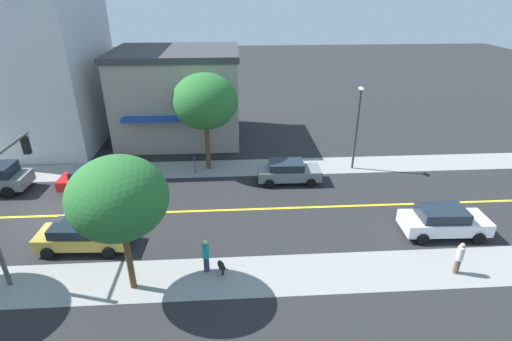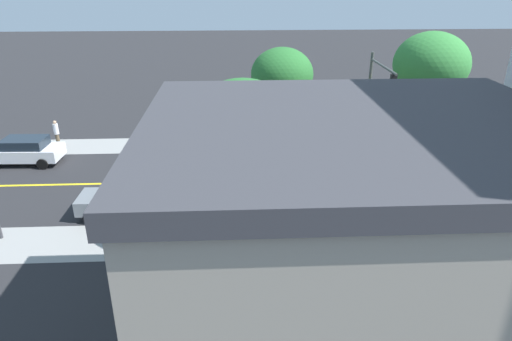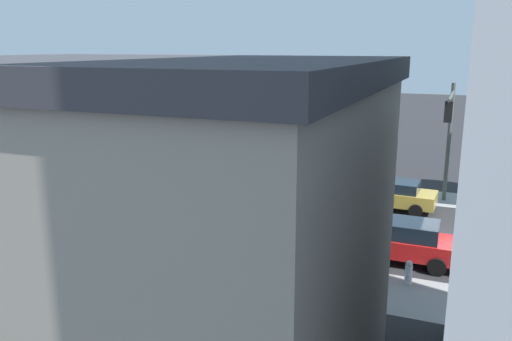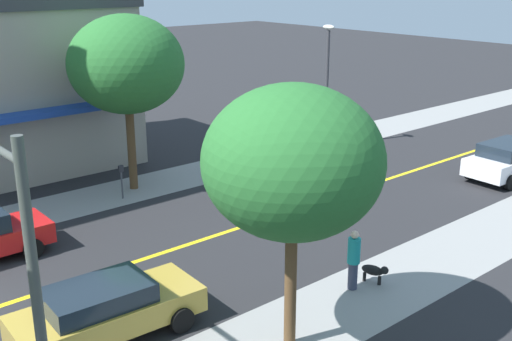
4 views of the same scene
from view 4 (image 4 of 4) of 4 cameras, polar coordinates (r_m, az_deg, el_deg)
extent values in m
cube|color=#A39989|center=(30.30, -22.45, 7.02)|extent=(8.11, 9.99, 7.03)
cube|color=#1E429E|center=(26.19, -19.18, 4.92)|extent=(0.92, 7.60, 0.24)
cylinder|color=brown|center=(25.52, -11.33, 1.99)|extent=(0.34, 0.34, 3.39)
ellipsoid|color=#286B2D|center=(24.83, -11.81, 9.52)|extent=(4.51, 4.51, 3.83)
cylinder|color=brown|center=(14.67, 3.18, -10.63)|extent=(0.28, 0.28, 3.08)
ellipsoid|color=#286B2D|center=(13.49, 3.40, 0.82)|extent=(4.02, 4.02, 3.42)
cylinder|color=#4C4C51|center=(24.78, -12.18, -1.33)|extent=(0.07, 0.07, 1.10)
cube|color=#2D2D33|center=(24.57, -12.29, 0.17)|extent=(0.12, 0.18, 0.26)
cylinder|color=#474C47|center=(11.73, -19.43, -11.34)|extent=(0.20, 0.20, 6.02)
cylinder|color=#38383D|center=(31.14, 6.49, 7.34)|extent=(0.16, 0.16, 5.78)
ellipsoid|color=silver|center=(30.73, 6.69, 12.92)|extent=(0.70, 0.36, 0.24)
cylinder|color=black|center=(22.09, -21.38, -5.24)|extent=(0.22, 0.64, 0.64)
cylinder|color=black|center=(20.59, -19.77, -6.75)|extent=(0.22, 0.64, 0.64)
cube|color=#B29338|center=(15.82, -13.37, -12.60)|extent=(1.98, 4.64, 0.64)
cube|color=#19232D|center=(15.47, -14.30, -11.03)|extent=(1.67, 2.53, 0.48)
cylinder|color=black|center=(17.22, -9.95, -10.89)|extent=(0.25, 0.65, 0.64)
cylinder|color=black|center=(15.86, -6.84, -13.44)|extent=(0.25, 0.65, 0.64)
cylinder|color=black|center=(16.28, -19.58, -13.57)|extent=(0.25, 0.65, 0.64)
cube|color=slate|center=(26.94, 1.90, 0.91)|extent=(1.83, 4.27, 0.70)
cube|color=#19232D|center=(26.64, 1.57, 2.06)|extent=(1.58, 2.32, 0.50)
cylinder|color=black|center=(28.56, 2.88, 1.16)|extent=(0.23, 0.64, 0.64)
cylinder|color=black|center=(27.34, 5.31, 0.33)|extent=(0.23, 0.64, 0.64)
cylinder|color=black|center=(26.85, -1.58, 0.07)|extent=(0.23, 0.64, 0.64)
cylinder|color=black|center=(25.55, 0.80, -0.86)|extent=(0.23, 0.64, 0.64)
cube|color=silver|center=(28.82, 22.24, 0.72)|extent=(2.00, 4.56, 0.72)
cube|color=#19232D|center=(28.47, 22.16, 1.85)|extent=(1.71, 2.48, 0.54)
cylinder|color=black|center=(30.60, 22.07, 0.98)|extent=(0.24, 0.65, 0.64)
cylinder|color=black|center=(28.14, 19.02, -0.08)|extent=(0.24, 0.65, 0.64)
cylinder|color=black|center=(27.26, 22.25, -1.02)|extent=(0.24, 0.65, 0.64)
cylinder|color=#33384C|center=(17.82, 8.86, -9.50)|extent=(0.27, 0.27, 0.80)
cylinder|color=teal|center=(17.48, 8.98, -7.27)|extent=(0.36, 0.36, 0.73)
sphere|color=beige|center=(17.28, 9.05, -5.83)|extent=(0.23, 0.23, 0.23)
ellipsoid|color=black|center=(18.22, 10.62, -8.96)|extent=(0.71, 0.47, 0.29)
sphere|color=black|center=(18.07, 11.70, -8.95)|extent=(0.23, 0.23, 0.23)
cylinder|color=black|center=(18.27, 11.25, -9.87)|extent=(0.10, 0.10, 0.26)
cylinder|color=black|center=(18.41, 9.91, -9.57)|extent=(0.10, 0.10, 0.26)
camera|label=1|loc=(14.75, 73.29, 20.60)|focal=27.14mm
camera|label=2|loc=(40.30, -24.29, 19.47)|focal=31.81mm
camera|label=3|loc=(37.45, -37.53, 13.16)|focal=36.26mm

